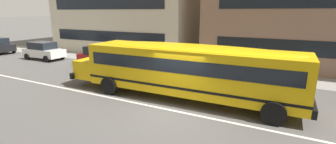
% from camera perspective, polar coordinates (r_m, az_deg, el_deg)
% --- Properties ---
extents(ground_plane, '(400.00, 400.00, 0.00)m').
position_cam_1_polar(ground_plane, '(11.10, 1.28, -9.11)').
color(ground_plane, '#54514F').
extents(sidewalk_far, '(120.00, 3.00, 0.01)m').
position_cam_1_polar(sidewalk_far, '(18.41, 12.61, 0.02)').
color(sidewalk_far, gray).
rests_on(sidewalk_far, ground_plane).
extents(lane_centreline, '(110.00, 0.16, 0.01)m').
position_cam_1_polar(lane_centreline, '(11.10, 1.28, -9.10)').
color(lane_centreline, silver).
rests_on(lane_centreline, ground_plane).
extents(school_bus, '(12.62, 2.99, 2.81)m').
position_cam_1_polar(school_bus, '(12.14, 3.85, 1.21)').
color(school_bus, yellow).
rests_on(school_bus, ground_plane).
extents(parked_car_white_end_of_row, '(3.94, 1.95, 1.64)m').
position_cam_1_polar(parked_car_white_end_of_row, '(25.34, -27.27, 4.52)').
color(parked_car_white_end_of_row, silver).
rests_on(parked_car_white_end_of_row, ground_plane).
extents(parked_car_red_by_hydrant, '(3.91, 1.89, 1.64)m').
position_cam_1_polar(parked_car_red_by_hydrant, '(20.38, -15.44, 3.61)').
color(parked_car_red_by_hydrant, maroon).
rests_on(parked_car_red_by_hydrant, ground_plane).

